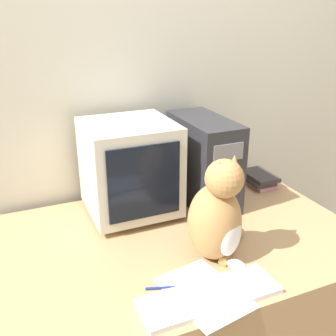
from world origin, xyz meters
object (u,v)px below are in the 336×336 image
Objects in this scene: computer_tower at (203,161)px; keyboard at (210,296)px; crt_monitor at (130,168)px; cat at (217,217)px; pen at (168,287)px; book_stack at (259,179)px.

computer_tower reaches higher than keyboard.
crt_monitor is 0.49m from cat.
cat is at bearing -111.94° from computer_tower.
cat reaches higher than pen.
crt_monitor reaches higher than book_stack.
keyboard is 0.14m from pen.
computer_tower is at bearing 49.42° from cat.
keyboard is 0.28m from cat.
keyboard is at bearing -134.76° from book_stack.
book_stack is (0.70, 0.02, -0.18)m from crt_monitor.
crt_monitor is 0.72m from book_stack.
cat reaches higher than keyboard.
cat is 0.72m from book_stack.
cat is 0.30m from pen.
keyboard is at bearing -42.61° from pen.
crt_monitor is 0.91× the size of keyboard.
computer_tower is 0.72m from keyboard.
crt_monitor is 0.59m from pen.
crt_monitor is 0.67m from keyboard.
crt_monitor is at bearing 94.08° from keyboard.
computer_tower is at bearing -174.76° from book_stack.
book_stack is at bearing 1.47° from crt_monitor.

